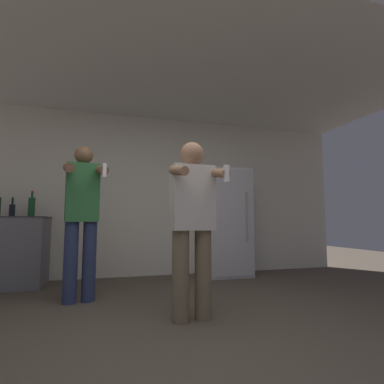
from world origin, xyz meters
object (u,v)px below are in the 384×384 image
at_px(bottle_brown_liquor, 32,207).
at_px(bottle_dark_rum, 12,210).
at_px(person_woman_foreground, 192,220).
at_px(refrigerator, 225,222).
at_px(person_man_side, 82,213).

bearing_deg(bottle_brown_liquor, bottle_dark_rum, 180.00).
height_order(bottle_dark_rum, person_woman_foreground, person_woman_foreground).
distance_m(refrigerator, bottle_brown_liquor, 2.81).
relative_size(refrigerator, bottle_dark_rum, 6.17).
relative_size(refrigerator, person_woman_foreground, 1.07).
xyz_separation_m(refrigerator, bottle_brown_liquor, (-2.80, 0.03, 0.21)).
xyz_separation_m(refrigerator, bottle_dark_rum, (-3.04, 0.03, 0.17)).
bearing_deg(person_woman_foreground, bottle_dark_rum, 134.99).
xyz_separation_m(person_woman_foreground, person_man_side, (-0.99, 0.87, 0.07)).
relative_size(refrigerator, bottle_brown_liquor, 4.70).
bearing_deg(person_woman_foreground, person_man_side, 138.55).
bearing_deg(bottle_dark_rum, person_woman_foreground, -45.01).
bearing_deg(bottle_brown_liquor, person_man_side, -55.96).
bearing_deg(bottle_dark_rum, person_man_side, -48.26).
bearing_deg(bottle_brown_liquor, refrigerator, -0.64).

